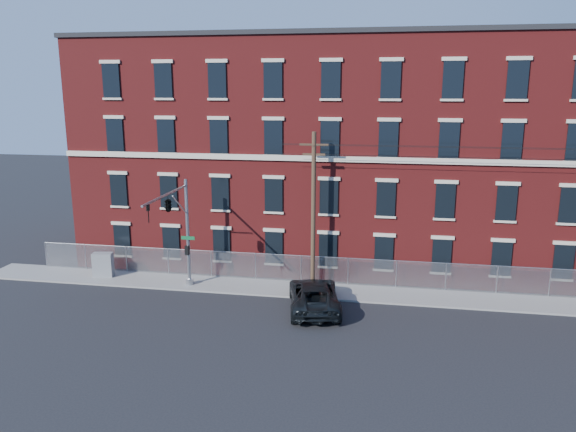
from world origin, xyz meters
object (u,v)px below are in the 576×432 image
(utility_pole_near, at_px, (313,208))
(pickup_truck, at_px, (314,295))
(traffic_signal_mast, at_px, (173,214))
(utility_cabinet, at_px, (103,265))

(utility_pole_near, height_order, pickup_truck, utility_pole_near)
(traffic_signal_mast, relative_size, utility_cabinet, 4.23)
(traffic_signal_mast, xyz_separation_m, utility_pole_near, (8.00, 3.42, -0.05))
(traffic_signal_mast, height_order, utility_cabinet, traffic_signal_mast)
(traffic_signal_mast, bearing_deg, utility_pole_near, 23.14)
(pickup_truck, bearing_deg, traffic_signal_mast, -11.66)
(pickup_truck, bearing_deg, utility_cabinet, -21.99)
(utility_cabinet, bearing_deg, traffic_signal_mast, -33.20)
(pickup_truck, xyz_separation_m, utility_cabinet, (-14.91, 2.95, 0.10))
(utility_cabinet, bearing_deg, pickup_truck, -20.50)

